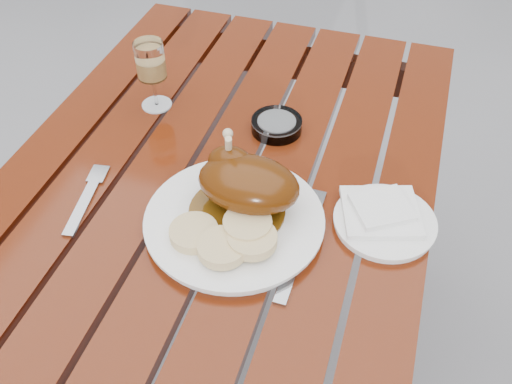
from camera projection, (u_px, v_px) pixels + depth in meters
The scene contains 11 objects.
ground at pixel (230, 370), 1.60m from camera, with size 60.00×60.00×0.00m, color slate.
table at pixel (224, 291), 1.34m from camera, with size 0.80×1.20×0.75m, color maroon.
dinner_plate at pixel (234, 221), 0.98m from camera, with size 0.31×0.31×0.02m, color white.
roast_duck at pixel (245, 182), 0.96m from camera, with size 0.19×0.17×0.13m.
bread_dumplings at pixel (229, 236), 0.92m from camera, with size 0.18×0.13×0.03m.
wine_glass at pixel (153, 75), 1.18m from camera, with size 0.06×0.06×0.15m, color #E3B567.
side_plate at pixel (385, 222), 0.98m from camera, with size 0.18×0.18×0.01m, color white.
napkin at pixel (381, 212), 0.98m from camera, with size 0.13×0.12×0.01m, color white.
ashtray at pixel (277, 125), 1.16m from camera, with size 0.10×0.10×0.03m, color #B2B7BC.
fork at pixel (84, 202), 1.02m from camera, with size 0.02×0.16×0.01m, color gray.
knife at pixel (298, 251), 0.94m from camera, with size 0.02×0.22×0.01m, color gray.
Camera 1 is at (0.31, -0.73, 1.48)m, focal length 40.00 mm.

